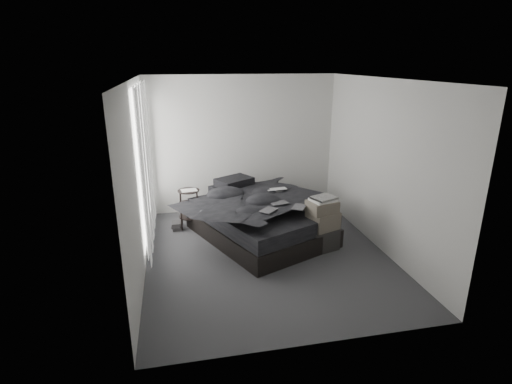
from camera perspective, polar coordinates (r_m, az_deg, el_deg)
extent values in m
cube|color=#37373A|center=(6.22, 1.52, -8.86)|extent=(3.60, 4.20, 0.01)
cube|color=white|center=(5.54, 1.76, 15.82)|extent=(3.60, 4.20, 0.01)
cube|color=beige|center=(7.75, -1.98, 6.83)|extent=(3.60, 0.01, 2.60)
cube|color=beige|center=(3.85, 8.89, -5.51)|extent=(3.60, 0.01, 2.60)
cube|color=beige|center=(5.62, -16.53, 1.64)|extent=(0.01, 4.20, 2.60)
cube|color=beige|center=(6.39, 17.56, 3.51)|extent=(0.01, 4.20, 2.60)
cube|color=white|center=(6.48, -15.84, 4.31)|extent=(0.02, 2.00, 2.30)
cube|color=white|center=(6.49, -15.35, 3.74)|extent=(0.06, 2.12, 2.48)
cube|color=black|center=(6.75, 0.58, -5.16)|extent=(2.41, 2.69, 0.30)
cube|color=black|center=(6.65, 0.59, -3.05)|extent=(2.32, 2.60, 0.24)
imported|color=black|center=(6.53, 0.87, -1.17)|extent=(2.24, 2.37, 0.26)
cube|color=black|center=(7.23, -3.71, 0.31)|extent=(0.79, 0.68, 0.15)
cube|color=black|center=(7.21, -3.14, 1.47)|extent=(0.75, 0.68, 0.14)
imported|color=silver|center=(6.80, 3.12, 0.87)|extent=(0.37, 0.26, 0.03)
cube|color=black|center=(5.93, 1.82, -1.87)|extent=(0.33, 0.33, 0.01)
cube|color=black|center=(6.23, 3.30, -0.81)|extent=(0.31, 0.23, 0.01)
cube|color=black|center=(6.08, 6.21, -1.31)|extent=(0.30, 0.33, 0.01)
cylinder|color=black|center=(7.12, -9.49, -2.46)|extent=(0.39, 0.39, 0.69)
cube|color=white|center=(6.99, -9.56, 0.23)|extent=(0.29, 0.23, 0.01)
cube|color=black|center=(7.18, -11.31, -4.71)|extent=(0.15, 0.22, 0.15)
cube|color=black|center=(6.40, 9.26, -6.56)|extent=(0.56, 0.49, 0.35)
cube|color=#5A5347|center=(6.28, 9.53, -4.02)|extent=(0.54, 0.48, 0.27)
cube|color=#5A5347|center=(6.19, 9.43, -2.09)|extent=(0.49, 0.43, 0.18)
cube|color=silver|center=(6.16, 9.56, -1.11)|extent=(0.43, 0.38, 0.04)
cube|color=silver|center=(6.15, 9.71, -0.82)|extent=(0.43, 0.39, 0.03)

